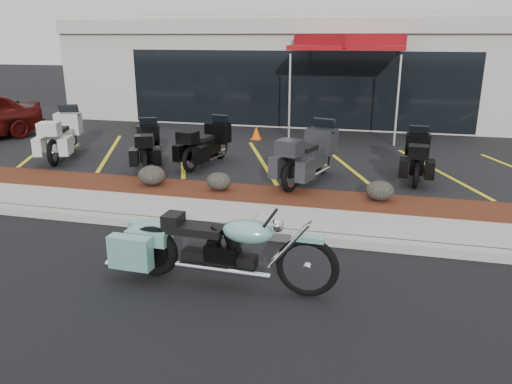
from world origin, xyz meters
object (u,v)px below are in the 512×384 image
(hero_cruiser, at_px, (308,258))
(popup_canopy, at_px, (349,43))
(touring_white, at_px, (70,128))
(traffic_cone, at_px, (256,133))

(hero_cruiser, distance_m, popup_canopy, 11.19)
(touring_white, xyz_separation_m, popup_canopy, (7.24, 4.63, 2.23))
(traffic_cone, bearing_deg, hero_cruiser, -72.16)
(hero_cruiser, xyz_separation_m, traffic_cone, (-2.98, 9.26, -0.20))
(popup_canopy, bearing_deg, traffic_cone, -148.12)
(popup_canopy, bearing_deg, touring_white, -147.70)
(hero_cruiser, bearing_deg, touring_white, 142.64)
(hero_cruiser, relative_size, touring_white, 1.37)
(hero_cruiser, height_order, touring_white, touring_white)
(hero_cruiser, distance_m, touring_white, 9.86)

